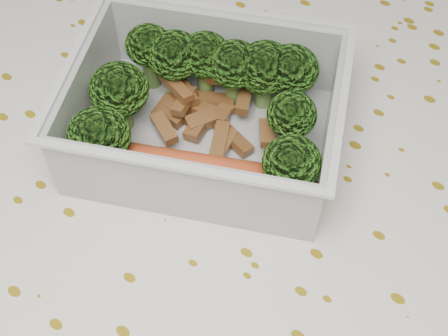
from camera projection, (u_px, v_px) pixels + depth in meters
The scene contains 6 objects.
dining_table at pixel (224, 246), 0.52m from camera, with size 1.40×0.90×0.75m.
tablecloth at pixel (224, 215), 0.47m from camera, with size 1.46×0.96×0.19m.
lunch_container at pixel (205, 121), 0.45m from camera, with size 0.23×0.21×0.07m.
broccoli_florets at pixel (207, 87), 0.44m from camera, with size 0.18×0.17×0.06m.
meat_pile at pixel (203, 112), 0.46m from camera, with size 0.10×0.09×0.03m.
sausage at pixel (198, 172), 0.43m from camera, with size 0.15×0.09×0.03m.
Camera 1 is at (0.14, -0.20, 1.13)m, focal length 50.00 mm.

